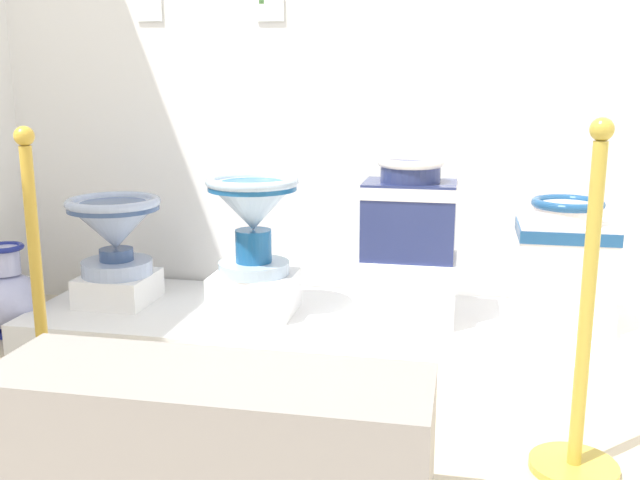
# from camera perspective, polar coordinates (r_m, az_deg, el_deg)

# --- Properties ---
(display_platform) EXTENTS (2.60, 0.80, 0.13)m
(display_platform) POSITION_cam_1_polar(r_m,az_deg,el_deg) (3.13, 0.86, -7.06)
(display_platform) COLOR white
(display_platform) RESTS_ON ground_plane
(plinth_block_rightmost) EXTENTS (0.30, 0.31, 0.13)m
(plinth_block_rightmost) POSITION_cam_1_polar(r_m,az_deg,el_deg) (3.38, -15.61, -3.69)
(plinth_block_rightmost) COLOR white
(plinth_block_rightmost) RESTS_ON display_platform
(antique_toilet_rightmost) EXTENTS (0.41, 0.41, 0.35)m
(antique_toilet_rightmost) POSITION_cam_1_polar(r_m,az_deg,el_deg) (3.32, -15.90, 1.06)
(antique_toilet_rightmost) COLOR #A3B4D5
(antique_toilet_rightmost) RESTS_ON plinth_block_rightmost
(plinth_block_tall_cobalt) EXTENTS (0.35, 0.29, 0.17)m
(plinth_block_tall_cobalt) POSITION_cam_1_polar(r_m,az_deg,el_deg) (3.12, -5.19, -4.19)
(plinth_block_tall_cobalt) COLOR white
(plinth_block_tall_cobalt) RESTS_ON display_platform
(antique_toilet_tall_cobalt) EXTENTS (0.39, 0.39, 0.42)m
(antique_toilet_tall_cobalt) POSITION_cam_1_polar(r_m,az_deg,el_deg) (3.04, -5.33, 2.39)
(antique_toilet_tall_cobalt) COLOR #ACC4DC
(antique_toilet_tall_cobalt) RESTS_ON plinth_block_tall_cobalt
(plinth_block_slender_white) EXTENTS (0.40, 0.33, 0.26)m
(plinth_block_slender_white) POSITION_cam_1_polar(r_m,az_deg,el_deg) (3.06, 6.90, -3.73)
(plinth_block_slender_white) COLOR white
(plinth_block_slender_white) RESTS_ON display_platform
(antique_toilet_slender_white) EXTENTS (0.38, 0.27, 0.41)m
(antique_toilet_slender_white) POSITION_cam_1_polar(r_m,az_deg,el_deg) (2.99, 7.07, 2.52)
(antique_toilet_slender_white) COLOR navy
(antique_toilet_slender_white) RESTS_ON plinth_block_slender_white
(plinth_block_pale_glazed) EXTENTS (0.37, 0.40, 0.11)m
(plinth_block_pale_glazed) POSITION_cam_1_polar(r_m,az_deg,el_deg) (3.16, 18.40, -5.26)
(plinth_block_pale_glazed) COLOR white
(plinth_block_pale_glazed) RESTS_ON display_platform
(antique_toilet_pale_glazed) EXTENTS (0.38, 0.31, 0.41)m
(antique_toilet_pale_glazed) POSITION_cam_1_polar(r_m,az_deg,el_deg) (3.09, 18.73, -0.66)
(antique_toilet_pale_glazed) COLOR white
(antique_toilet_pale_glazed) RESTS_ON plinth_block_pale_glazed
(info_placard_first) EXTENTS (0.12, 0.01, 0.15)m
(info_placard_first) POSITION_cam_1_polar(r_m,az_deg,el_deg) (3.64, -13.35, 17.62)
(info_placard_first) COLOR white
(info_placard_second) EXTENTS (0.13, 0.01, 0.11)m
(info_placard_second) POSITION_cam_1_polar(r_m,az_deg,el_deg) (3.44, -3.95, 17.76)
(info_placard_second) COLOR white
(decorative_vase_spare) EXTENTS (0.29, 0.29, 0.41)m
(decorative_vase_spare) POSITION_cam_1_polar(r_m,az_deg,el_deg) (3.49, -23.35, -4.17)
(decorative_vase_spare) COLOR navy
(decorative_vase_spare) RESTS_ON ground_plane
(stanchion_post_near_left) EXTENTS (0.25, 0.25, 0.97)m
(stanchion_post_near_left) POSITION_cam_1_polar(r_m,az_deg,el_deg) (2.59, -21.11, -6.83)
(stanchion_post_near_left) COLOR gold
(stanchion_post_near_left) RESTS_ON ground_plane
(stanchion_post_near_right) EXTENTS (0.25, 0.25, 1.02)m
(stanchion_post_near_right) POSITION_cam_1_polar(r_m,az_deg,el_deg) (2.20, 19.93, -9.80)
(stanchion_post_near_right) COLOR gold
(stanchion_post_near_right) RESTS_ON ground_plane
(museum_bench) EXTENTS (1.13, 0.36, 0.40)m
(museum_bench) POSITION_cam_1_polar(r_m,az_deg,el_deg) (1.94, -8.71, -15.77)
(museum_bench) COLOR gray
(museum_bench) RESTS_ON ground_plane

